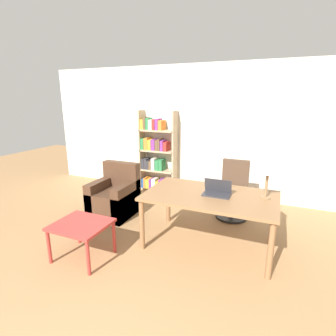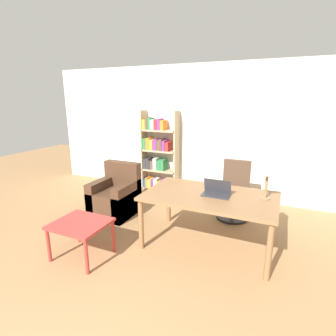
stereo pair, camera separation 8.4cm
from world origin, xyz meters
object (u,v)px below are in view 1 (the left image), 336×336
desk (210,200)px  table_lamp (268,168)px  office_chair (233,192)px  armchair (115,198)px  bookshelf (155,154)px  side_table_blue (81,228)px  laptop (217,192)px

desk → table_lamp: 0.86m
office_chair → armchair: size_ratio=1.10×
desk → armchair: 1.88m
office_chair → table_lamp: bearing=-59.4°
office_chair → armchair: 2.09m
armchair → bookshelf: (0.11, 1.47, 0.51)m
desk → side_table_blue: bearing=-146.4°
office_chair → side_table_blue: office_chair is taller
desk → armchair: bearing=169.2°
laptop → side_table_blue: bearing=-147.4°
office_chair → armchair: (-1.96, -0.73, -0.13)m
office_chair → armchair: office_chair is taller
office_chair → bookshelf: size_ratio=0.56×
office_chair → side_table_blue: 2.57m
desk → armchair: armchair is taller
desk → laptop: bearing=11.4°
armchair → bookshelf: bookshelf is taller
office_chair → side_table_blue: (-1.58, -2.03, -0.02)m
table_lamp → bookshelf: 2.94m
laptop → armchair: (-1.89, 0.33, -0.50)m
table_lamp → desk: bearing=-167.6°
table_lamp → laptop: bearing=-167.5°
laptop → armchair: bearing=170.1°
side_table_blue → laptop: bearing=32.6°
desk → armchair: size_ratio=1.94×
desk → side_table_blue: 1.73m
armchair → bookshelf: 1.56m
office_chair → side_table_blue: size_ratio=1.47×
table_lamp → bookshelf: bookshelf is taller
laptop → office_chair: bearing=86.5°
side_table_blue → armchair: size_ratio=0.75×
desk → side_table_blue: (-1.43, -0.95, -0.25)m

